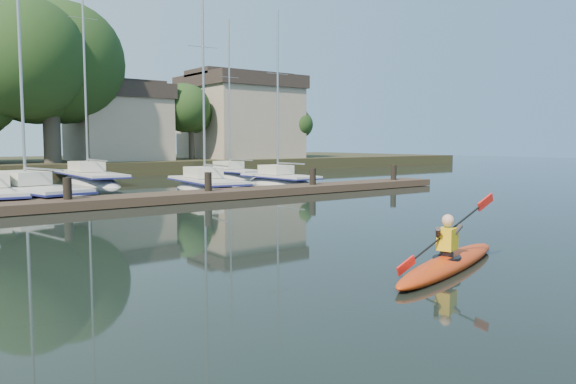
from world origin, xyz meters
TOP-DOWN VIEW (x-y plane):
  - ground at (0.00, 0.00)m, footprint 160.00×160.00m
  - kayak at (0.12, -0.88)m, footprint 4.87×2.03m
  - dock at (0.00, 14.00)m, footprint 34.00×2.00m
  - sailboat_2 at (-3.37, 18.53)m, footprint 3.91×9.59m
  - sailboat_3 at (5.24, 18.20)m, footprint 3.08×8.20m
  - sailboat_4 at (10.61, 18.98)m, footprint 2.12×6.73m
  - sailboat_6 at (2.12, 27.36)m, footprint 2.72×10.91m
  - sailboat_7 at (11.94, 26.54)m, footprint 2.07×7.65m
  - shore at (1.61, 40.29)m, footprint 90.00×25.25m

SIDE VIEW (x-z plane):
  - sailboat_6 at x=2.12m, z-range -8.80..8.40m
  - sailboat_2 at x=-3.37m, z-range -7.93..7.54m
  - sailboat_3 at x=5.24m, z-range -6.64..6.26m
  - sailboat_4 at x=10.61m, z-range -5.88..5.51m
  - sailboat_7 at x=11.94m, z-range -6.34..5.97m
  - ground at x=0.00m, z-range 0.00..0.00m
  - kayak at x=0.12m, z-range -0.59..0.97m
  - dock at x=0.00m, z-range -0.70..1.10m
  - shore at x=1.61m, z-range -3.15..9.60m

